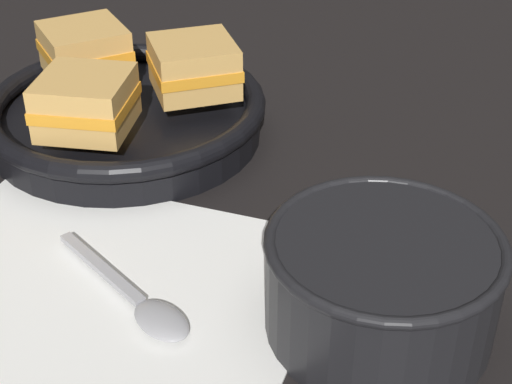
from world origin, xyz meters
TOP-DOWN VIEW (x-y plane):
  - ground_plane at (0.00, 0.00)m, footprint 4.00×4.00m
  - napkin at (-0.09, -0.07)m, footprint 0.33×0.30m
  - soup_bowl at (0.10, -0.07)m, footprint 0.15×0.15m
  - spoon at (-0.05, -0.08)m, footprint 0.12×0.11m
  - skillet at (-0.13, 0.15)m, footprint 0.26×0.26m
  - sandwich_near_left at (-0.18, 0.19)m, footprint 0.10×0.10m
  - sandwich_near_right at (-0.14, 0.09)m, footprint 0.07×0.07m
  - sandwich_far_left at (-0.07, 0.17)m, footprint 0.10×0.10m

SIDE VIEW (x-z plane):
  - ground_plane at x=0.00m, z-range 0.00..0.00m
  - napkin at x=-0.09m, z-range 0.00..0.00m
  - spoon at x=-0.05m, z-range 0.00..0.01m
  - skillet at x=-0.13m, z-range 0.00..0.04m
  - soup_bowl at x=0.10m, z-range 0.00..0.08m
  - sandwich_near_left at x=-0.18m, z-range 0.04..0.09m
  - sandwich_near_right at x=-0.14m, z-range 0.04..0.09m
  - sandwich_far_left at x=-0.07m, z-range 0.04..0.09m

